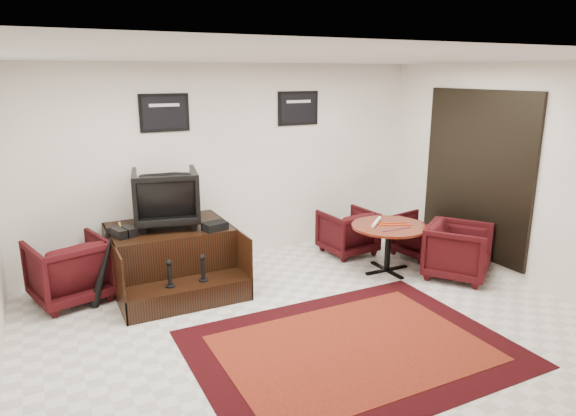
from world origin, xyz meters
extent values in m
plane|color=silver|center=(0.00, 0.00, 0.00)|extent=(6.00, 6.00, 0.00)
cube|color=beige|center=(0.00, 2.50, 1.40)|extent=(6.00, 0.02, 2.80)
cube|color=beige|center=(0.00, -2.50, 1.40)|extent=(6.00, 0.02, 2.80)
cube|color=beige|center=(3.00, 0.00, 1.40)|extent=(0.02, 5.00, 2.80)
cube|color=white|center=(0.00, 0.00, 2.80)|extent=(6.00, 5.00, 0.02)
cube|color=black|center=(2.97, 0.70, 1.30)|extent=(0.05, 1.90, 2.30)
cube|color=black|center=(2.96, 0.70, 1.30)|extent=(0.02, 1.72, 2.12)
cube|color=black|center=(2.97, 0.70, 1.30)|extent=(0.03, 0.05, 2.12)
cube|color=black|center=(-0.90, 2.48, 2.15)|extent=(0.66, 0.03, 0.50)
cube|color=black|center=(-0.90, 2.46, 2.15)|extent=(0.58, 0.01, 0.42)
cube|color=silver|center=(-0.90, 2.46, 2.25)|extent=(0.40, 0.00, 0.04)
cube|color=black|center=(1.10, 2.48, 2.15)|extent=(0.66, 0.03, 0.50)
cube|color=black|center=(1.10, 2.46, 2.15)|extent=(0.58, 0.01, 0.42)
cube|color=silver|center=(1.10, 2.46, 2.25)|extent=(0.40, 0.00, 0.04)
cube|color=black|center=(0.10, -0.59, 0.00)|extent=(3.09, 2.32, 0.01)
cube|color=#5F120D|center=(0.10, -0.59, 0.01)|extent=(2.54, 1.76, 0.01)
cube|color=black|center=(-1.08, 1.88, 0.38)|extent=(1.48, 1.10, 0.77)
cube|color=black|center=(-1.08, 1.11, 0.14)|extent=(1.48, 0.44, 0.27)
cube|color=black|center=(-1.81, 1.66, 0.38)|extent=(0.02, 1.54, 0.77)
cube|color=black|center=(-0.34, 1.66, 0.38)|extent=(0.02, 1.54, 0.77)
cylinder|color=black|center=(-1.28, 1.11, 0.28)|extent=(0.11, 0.11, 0.02)
cylinder|color=black|center=(-1.28, 1.11, 0.41)|extent=(0.04, 0.04, 0.24)
sphere|color=black|center=(-1.28, 1.11, 0.57)|extent=(0.07, 0.07, 0.07)
cylinder|color=black|center=(-0.88, 1.11, 0.28)|extent=(0.11, 0.11, 0.02)
cylinder|color=black|center=(-0.88, 1.11, 0.41)|extent=(0.04, 0.04, 0.24)
sphere|color=black|center=(-0.88, 1.11, 0.57)|extent=(0.07, 0.07, 0.07)
imported|color=black|center=(-1.08, 1.93, 1.17)|extent=(0.92, 0.88, 0.81)
cube|color=black|center=(-1.72, 1.69, 0.82)|extent=(0.18, 0.31, 0.11)
cube|color=black|center=(-1.60, 1.73, 0.82)|extent=(0.18, 0.31, 0.11)
cube|color=black|center=(-0.60, 1.46, 0.82)|extent=(0.32, 0.26, 0.10)
imported|color=black|center=(-2.29, 1.88, 0.42)|extent=(1.00, 0.96, 0.85)
cylinder|color=#4D1B0B|center=(1.69, 0.93, 0.64)|extent=(1.01, 1.01, 0.03)
cylinder|color=black|center=(1.69, 0.93, 0.33)|extent=(0.08, 0.08, 0.59)
cube|color=black|center=(1.69, 0.93, 0.01)|extent=(0.68, 0.06, 0.03)
cube|color=black|center=(1.69, 0.93, 0.01)|extent=(0.06, 0.68, 0.03)
imported|color=black|center=(1.60, 1.81, 0.37)|extent=(0.76, 0.72, 0.74)
imported|color=black|center=(2.51, 1.24, 0.34)|extent=(0.74, 0.77, 0.68)
imported|color=black|center=(2.39, 0.35, 0.40)|extent=(1.06, 1.05, 0.81)
cylinder|color=white|center=(1.59, 1.08, 0.69)|extent=(0.35, 0.32, 0.05)
cylinder|color=#D7400B|center=(1.78, 0.90, 0.67)|extent=(0.41, 0.21, 0.01)
cylinder|color=#D7400B|center=(1.78, 1.00, 0.67)|extent=(0.43, 0.15, 0.01)
cylinder|color=#4C1933|center=(1.48, 0.73, 0.66)|extent=(0.10, 0.01, 0.01)
cylinder|color=#4C1933|center=(1.54, 0.73, 0.66)|extent=(0.10, 0.01, 0.01)
cylinder|color=#4C1933|center=(1.60, 0.73, 0.66)|extent=(0.10, 0.01, 0.01)
cylinder|color=#4C1933|center=(1.66, 0.73, 0.66)|extent=(0.10, 0.01, 0.01)
cylinder|color=#4C1933|center=(1.72, 0.73, 0.66)|extent=(0.10, 0.01, 0.01)
cylinder|color=#4C1933|center=(1.78, 0.73, 0.66)|extent=(0.10, 0.01, 0.01)
cylinder|color=#4C1933|center=(1.84, 0.73, 0.66)|extent=(0.10, 0.01, 0.01)
camera|label=1|loc=(-2.52, -4.40, 2.66)|focal=32.00mm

